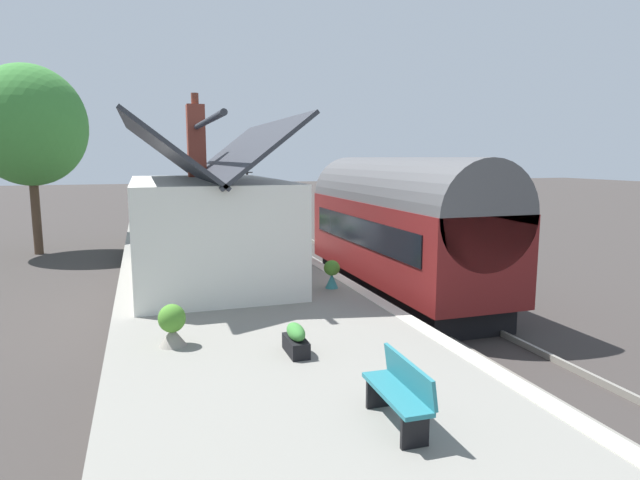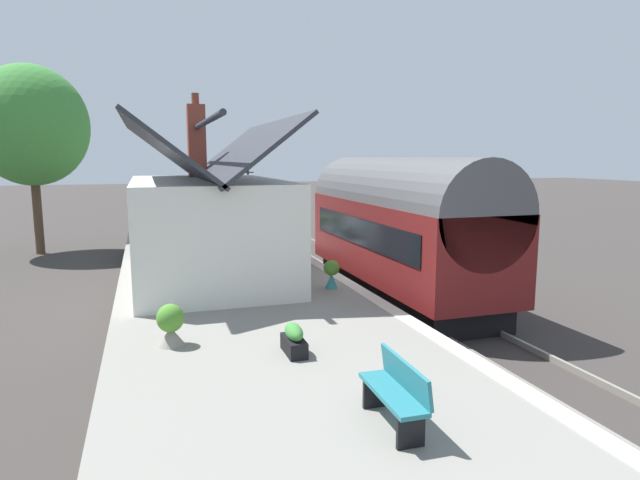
# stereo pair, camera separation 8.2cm
# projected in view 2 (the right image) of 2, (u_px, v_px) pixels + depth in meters

# --- Properties ---
(ground_plane) EXTENTS (160.00, 160.00, 0.00)m
(ground_plane) POSITION_uv_depth(u_px,v_px,m) (376.00, 302.00, 16.27)
(ground_plane) COLOR #383330
(platform) EXTENTS (32.00, 6.32, 0.84)m
(platform) POSITION_uv_depth(u_px,v_px,m) (238.00, 299.00, 14.94)
(platform) COLOR gray
(platform) RESTS_ON ground
(platform_edge_coping) EXTENTS (32.00, 0.36, 0.02)m
(platform_edge_coping) POSITION_uv_depth(u_px,v_px,m) (339.00, 277.00, 15.79)
(platform_edge_coping) COLOR beige
(platform_edge_coping) RESTS_ON platform
(rail_near) EXTENTS (52.00, 0.08, 0.14)m
(rail_near) POSITION_uv_depth(u_px,v_px,m) (424.00, 295.00, 16.75)
(rail_near) COLOR gray
(rail_near) RESTS_ON ground
(rail_far) EXTENTS (52.00, 0.08, 0.14)m
(rail_far) POSITION_uv_depth(u_px,v_px,m) (381.00, 299.00, 16.32)
(rail_far) COLOR gray
(rail_far) RESTS_ON ground
(train) EXTENTS (9.08, 2.73, 4.32)m
(train) POSITION_uv_depth(u_px,v_px,m) (401.00, 227.00, 16.43)
(train) COLOR black
(train) RESTS_ON ground
(station_building) EXTENTS (8.10, 4.35, 5.53)m
(station_building) POSITION_uv_depth(u_px,v_px,m) (207.00, 223.00, 15.83)
(station_building) COLOR white
(station_building) RESTS_ON platform
(bench_by_lamp) EXTENTS (1.41, 0.47, 0.88)m
(bench_by_lamp) POSITION_uv_depth(u_px,v_px,m) (397.00, 391.00, 7.00)
(bench_by_lamp) COLOR #26727F
(bench_by_lamp) RESTS_ON platform
(bench_mid_platform) EXTENTS (1.41, 0.48, 0.88)m
(bench_mid_platform) POSITION_uv_depth(u_px,v_px,m) (220.00, 233.00, 21.48)
(bench_mid_platform) COLOR #26727F
(bench_mid_platform) RESTS_ON platform
(planter_bench_left) EXTENTS (0.75, 0.32, 0.65)m
(planter_bench_left) POSITION_uv_depth(u_px,v_px,m) (204.00, 238.00, 21.34)
(planter_bench_left) COLOR gray
(planter_bench_left) RESTS_ON platform
(planter_edge_near) EXTENTS (0.77, 0.32, 0.55)m
(planter_edge_near) POSITION_uv_depth(u_px,v_px,m) (294.00, 340.00, 9.61)
(planter_edge_near) COLOR black
(planter_edge_near) RESTS_ON platform
(planter_bench_right) EXTENTS (1.04, 0.32, 0.56)m
(planter_bench_right) POSITION_uv_depth(u_px,v_px,m) (240.00, 237.00, 21.90)
(planter_bench_right) COLOR black
(planter_bench_right) RESTS_ON platform
(planter_under_sign) EXTENTS (0.43, 0.43, 0.76)m
(planter_under_sign) POSITION_uv_depth(u_px,v_px,m) (331.00, 273.00, 14.44)
(planter_under_sign) COLOR teal
(planter_under_sign) RESTS_ON platform
(planter_by_door) EXTENTS (0.51, 0.51, 0.79)m
(planter_by_door) POSITION_uv_depth(u_px,v_px,m) (171.00, 326.00, 10.03)
(planter_by_door) COLOR gray
(planter_by_door) RESTS_ON platform
(planter_corner_building) EXTENTS (0.46, 0.46, 0.77)m
(planter_corner_building) POSITION_uv_depth(u_px,v_px,m) (231.00, 228.00, 23.71)
(planter_corner_building) COLOR teal
(planter_corner_building) RESTS_ON platform
(planter_edge_far) EXTENTS (0.75, 0.75, 0.87)m
(planter_edge_far) POSITION_uv_depth(u_px,v_px,m) (245.00, 225.00, 24.25)
(planter_edge_far) COLOR black
(planter_edge_far) RESTS_ON platform
(lamp_post_platform) EXTENTS (0.32, 0.50, 3.40)m
(lamp_post_platform) POSITION_uv_depth(u_px,v_px,m) (248.00, 182.00, 23.97)
(lamp_post_platform) COLOR black
(lamp_post_platform) RESTS_ON platform
(tree_behind_building) EXTENTS (4.73, 4.84, 8.32)m
(tree_behind_building) POSITION_uv_depth(u_px,v_px,m) (31.00, 126.00, 23.54)
(tree_behind_building) COLOR #4C3828
(tree_behind_building) RESTS_ON ground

